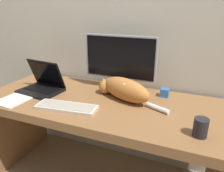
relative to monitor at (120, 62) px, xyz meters
The scene contains 9 objects.
wall_back 0.39m from the monitor, 111.30° to the left, with size 6.40×0.06×2.60m.
desk 0.45m from the monitor, 104.99° to the right, with size 1.72×0.74×0.73m.
monitor is the anchor object (origin of this frame).
laptop 0.64m from the monitor, 154.57° to the right, with size 0.34×0.27×0.24m.
external_keyboard 0.54m from the monitor, 114.45° to the right, with size 0.42×0.18×0.02m.
cat 0.24m from the monitor, 61.21° to the right, with size 0.56×0.30×0.16m.
coffee_mug 0.79m from the monitor, 36.72° to the right, with size 0.08×0.08×0.10m.
paper_notepad 0.81m from the monitor, 143.67° to the right, with size 0.21×0.29×0.01m.
small_toy 0.41m from the monitor, ahead, with size 0.06×0.06×0.06m.
Camera 1 is at (0.63, -0.92, 1.39)m, focal length 35.00 mm.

